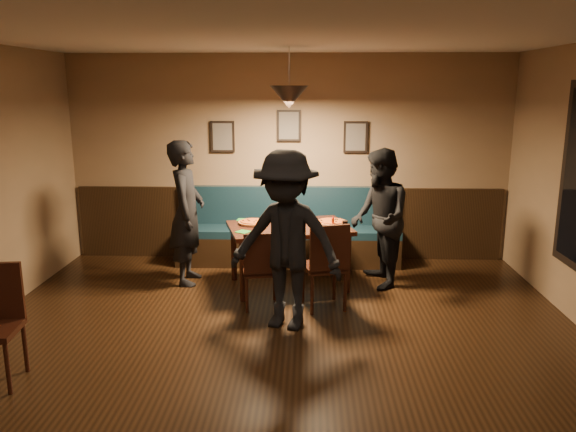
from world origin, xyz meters
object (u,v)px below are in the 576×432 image
object	(u,v)px
tabasco_bottle	(333,221)
chair_near_right	(324,265)
chair_near_left	(261,268)
diner_front	(286,241)
dining_table	(289,256)
diner_left	(187,213)
soda_glass	(345,227)
booth_bench	(288,228)
diner_right	(380,219)

from	to	relation	value
tabasco_bottle	chair_near_right	bearing A→B (deg)	-100.43
chair_near_left	diner_front	xyz separation A→B (m)	(0.29, -0.52, 0.46)
dining_table	diner_left	bearing A→B (deg)	159.99
soda_glass	diner_front	bearing A→B (deg)	-124.79
diner_front	tabasco_bottle	world-z (taller)	diner_front
chair_near_left	diner_left	size ratio (longest dim) A/B	0.50
dining_table	tabasco_bottle	distance (m)	0.68
diner_left	booth_bench	bearing A→B (deg)	-57.44
diner_right	soda_glass	size ratio (longest dim) A/B	12.27
diner_left	diner_front	distance (m)	1.80
diner_left	dining_table	bearing A→B (deg)	-96.34
dining_table	diner_left	size ratio (longest dim) A/B	0.80
chair_near_left	soda_glass	xyz separation A→B (m)	(0.93, 0.39, 0.38)
booth_bench	chair_near_right	distance (m)	1.63
chair_near_right	diner_left	size ratio (longest dim) A/B	0.55
dining_table	soda_glass	size ratio (longest dim) A/B	10.28
soda_glass	tabasco_bottle	xyz separation A→B (m)	(-0.12, 0.26, -0.00)
chair_near_right	soda_glass	world-z (taller)	chair_near_right
dining_table	soda_glass	distance (m)	0.83
chair_near_right	diner_front	xyz separation A→B (m)	(-0.39, -0.52, 0.41)
diner_front	tabasco_bottle	bearing A→B (deg)	85.17
soda_glass	tabasco_bottle	size ratio (longest dim) A/B	1.04
chair_near_left	diner_right	size ratio (longest dim) A/B	0.52
dining_table	booth_bench	bearing A→B (deg)	77.73
dining_table	chair_near_left	size ratio (longest dim) A/B	1.60
booth_bench	diner_left	bearing A→B (deg)	-146.12
booth_bench	chair_near_left	distance (m)	1.60
booth_bench	diner_right	bearing A→B (deg)	-37.35
soda_glass	chair_near_left	bearing A→B (deg)	-157.09
diner_front	soda_glass	xyz separation A→B (m)	(0.63, 0.91, -0.08)
booth_bench	tabasco_bottle	size ratio (longest dim) A/B	22.91
dining_table	diner_front	bearing A→B (deg)	-104.53
diner_right	tabasco_bottle	world-z (taller)	diner_right
diner_left	tabasco_bottle	size ratio (longest dim) A/B	13.37
chair_near_right	diner_right	distance (m)	1.05
diner_left	soda_glass	distance (m)	1.92
booth_bench	diner_right	size ratio (longest dim) A/B	1.80
dining_table	diner_right	xyz separation A→B (m)	(1.07, 0.06, 0.46)
booth_bench	soda_glass	size ratio (longest dim) A/B	22.11
diner_front	tabasco_bottle	distance (m)	1.27
chair_near_left	diner_front	world-z (taller)	diner_front
dining_table	diner_left	xyz separation A→B (m)	(-1.24, 0.11, 0.50)
diner_front	chair_near_right	bearing A→B (deg)	72.02
chair_near_left	diner_left	distance (m)	1.31
soda_glass	tabasco_bottle	bearing A→B (deg)	116.07
chair_near_left	diner_left	bearing A→B (deg)	131.53
booth_bench	dining_table	world-z (taller)	booth_bench
chair_near_left	chair_near_right	size ratio (longest dim) A/B	0.90
dining_table	tabasco_bottle	bearing A→B (deg)	-16.90
booth_bench	diner_left	distance (m)	1.49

